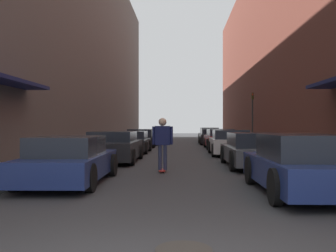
{
  "coord_description": "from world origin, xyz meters",
  "views": [
    {
      "loc": [
        0.23,
        -3.15,
        1.52
      ],
      "look_at": [
        -0.31,
        10.84,
        1.5
      ],
      "focal_mm": 40.0,
      "sensor_mm": 36.0,
      "label": 1
    }
  ],
  "objects_px": {
    "skateboarder": "(163,139)",
    "parked_car_right_2": "(230,143)",
    "parked_car_left_1": "(114,147)",
    "parked_car_left_3": "(142,138)",
    "parked_car_right_1": "(253,150)",
    "traffic_light": "(252,113)",
    "parked_car_right_5": "(209,135)",
    "manhole_cover": "(184,250)",
    "parked_car_right_4": "(212,137)",
    "parked_car_right_0": "(300,165)",
    "parked_car_right_3": "(220,139)",
    "parked_car_left_2": "(131,142)",
    "parked_car_left_0": "(70,160)"
  },
  "relations": [
    {
      "from": "parked_car_left_1",
      "to": "manhole_cover",
      "type": "relative_size",
      "value": 6.48
    },
    {
      "from": "parked_car_left_2",
      "to": "manhole_cover",
      "type": "xyz_separation_m",
      "value": [
        2.89,
        -16.31,
        -0.59
      ]
    },
    {
      "from": "parked_car_right_5",
      "to": "skateboarder",
      "type": "distance_m",
      "value": 23.86
    },
    {
      "from": "parked_car_left_2",
      "to": "parked_car_right_3",
      "type": "xyz_separation_m",
      "value": [
        5.31,
        3.62,
        0.05
      ]
    },
    {
      "from": "parked_car_right_2",
      "to": "parked_car_right_3",
      "type": "relative_size",
      "value": 0.87
    },
    {
      "from": "parked_car_right_0",
      "to": "manhole_cover",
      "type": "relative_size",
      "value": 6.13
    },
    {
      "from": "skateboarder",
      "to": "parked_car_left_1",
      "type": "bearing_deg",
      "value": 123.47
    },
    {
      "from": "parked_car_right_1",
      "to": "skateboarder",
      "type": "distance_m",
      "value": 3.66
    },
    {
      "from": "parked_car_left_0",
      "to": "traffic_light",
      "type": "distance_m",
      "value": 18.04
    },
    {
      "from": "parked_car_left_1",
      "to": "parked_car_left_3",
      "type": "relative_size",
      "value": 1.03
    },
    {
      "from": "parked_car_left_2",
      "to": "traffic_light",
      "type": "xyz_separation_m",
      "value": [
        7.69,
        5.05,
        1.77
      ]
    },
    {
      "from": "parked_car_right_2",
      "to": "parked_car_right_3",
      "type": "xyz_separation_m",
      "value": [
        -0.01,
        5.15,
        0.01
      ]
    },
    {
      "from": "traffic_light",
      "to": "parked_car_right_2",
      "type": "bearing_deg",
      "value": -109.83
    },
    {
      "from": "parked_car_right_1",
      "to": "traffic_light",
      "type": "relative_size",
      "value": 1.24
    },
    {
      "from": "parked_car_left_2",
      "to": "parked_car_right_5",
      "type": "distance_m",
      "value": 15.92
    },
    {
      "from": "traffic_light",
      "to": "parked_car_right_0",
      "type": "bearing_deg",
      "value": -97.16
    },
    {
      "from": "manhole_cover",
      "to": "parked_car_left_1",
      "type": "bearing_deg",
      "value": 104.66
    },
    {
      "from": "parked_car_right_5",
      "to": "parked_car_left_2",
      "type": "bearing_deg",
      "value": -109.95
    },
    {
      "from": "parked_car_right_2",
      "to": "parked_car_right_3",
      "type": "height_order",
      "value": "parked_car_right_3"
    },
    {
      "from": "parked_car_left_1",
      "to": "skateboarder",
      "type": "distance_m",
      "value": 4.03
    },
    {
      "from": "parked_car_right_0",
      "to": "manhole_cover",
      "type": "height_order",
      "value": "parked_car_right_0"
    },
    {
      "from": "parked_car_left_1",
      "to": "parked_car_left_2",
      "type": "xyz_separation_m",
      "value": [
        -0.02,
        5.33,
        -0.03
      ]
    },
    {
      "from": "parked_car_left_1",
      "to": "parked_car_left_2",
      "type": "relative_size",
      "value": 1.15
    },
    {
      "from": "parked_car_left_0",
      "to": "manhole_cover",
      "type": "xyz_separation_m",
      "value": [
        2.98,
        -5.18,
        -0.59
      ]
    },
    {
      "from": "parked_car_right_5",
      "to": "skateboarder",
      "type": "relative_size",
      "value": 2.4
    },
    {
      "from": "parked_car_left_2",
      "to": "parked_car_left_3",
      "type": "distance_m",
      "value": 5.66
    },
    {
      "from": "parked_car_right_2",
      "to": "skateboarder",
      "type": "height_order",
      "value": "skateboarder"
    },
    {
      "from": "parked_car_right_4",
      "to": "parked_car_right_2",
      "type": "bearing_deg",
      "value": -89.77
    },
    {
      "from": "parked_car_left_0",
      "to": "parked_car_right_5",
      "type": "xyz_separation_m",
      "value": [
        5.53,
        26.09,
        0.03
      ]
    },
    {
      "from": "traffic_light",
      "to": "parked_car_right_5",
      "type": "bearing_deg",
      "value": 102.84
    },
    {
      "from": "parked_car_left_0",
      "to": "parked_car_left_3",
      "type": "height_order",
      "value": "parked_car_left_3"
    },
    {
      "from": "skateboarder",
      "to": "manhole_cover",
      "type": "bearing_deg",
      "value": -85.03
    },
    {
      "from": "parked_car_left_2",
      "to": "parked_car_right_4",
      "type": "distance_m",
      "value": 11.01
    },
    {
      "from": "parked_car_right_0",
      "to": "traffic_light",
      "type": "height_order",
      "value": "traffic_light"
    },
    {
      "from": "parked_car_right_4",
      "to": "skateboarder",
      "type": "xyz_separation_m",
      "value": [
        -3.05,
        -18.34,
        0.48
      ]
    },
    {
      "from": "skateboarder",
      "to": "parked_car_right_2",
      "type": "bearing_deg",
      "value": 66.55
    },
    {
      "from": "parked_car_left_2",
      "to": "parked_car_right_3",
      "type": "height_order",
      "value": "parked_car_right_3"
    },
    {
      "from": "parked_car_right_0",
      "to": "parked_car_right_4",
      "type": "height_order",
      "value": "parked_car_right_0"
    },
    {
      "from": "parked_car_right_2",
      "to": "skateboarder",
      "type": "relative_size",
      "value": 2.29
    },
    {
      "from": "parked_car_left_1",
      "to": "parked_car_right_0",
      "type": "height_order",
      "value": "parked_car_right_0"
    },
    {
      "from": "parked_car_right_1",
      "to": "parked_car_right_3",
      "type": "xyz_separation_m",
      "value": [
        -0.15,
        10.67,
        0.03
      ]
    },
    {
      "from": "traffic_light",
      "to": "manhole_cover",
      "type": "bearing_deg",
      "value": -102.68
    },
    {
      "from": "parked_car_left_0",
      "to": "parked_car_left_3",
      "type": "distance_m",
      "value": 16.79
    },
    {
      "from": "parked_car_left_3",
      "to": "parked_car_right_4",
      "type": "xyz_separation_m",
      "value": [
        5.3,
        4.01,
        -0.01
      ]
    },
    {
      "from": "parked_car_right_1",
      "to": "parked_car_right_3",
      "type": "relative_size",
      "value": 0.97
    },
    {
      "from": "parked_car_left_1",
      "to": "parked_car_right_3",
      "type": "height_order",
      "value": "parked_car_right_3"
    },
    {
      "from": "parked_car_right_3",
      "to": "parked_car_right_4",
      "type": "relative_size",
      "value": 1.07
    },
    {
      "from": "parked_car_right_1",
      "to": "parked_car_right_5",
      "type": "distance_m",
      "value": 22.01
    },
    {
      "from": "parked_car_right_4",
      "to": "parked_car_right_0",
      "type": "bearing_deg",
      "value": -89.43
    },
    {
      "from": "parked_car_right_3",
      "to": "parked_car_left_0",
      "type": "bearing_deg",
      "value": -110.12
    }
  ]
}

